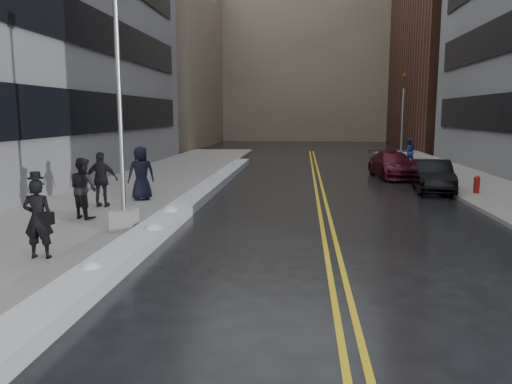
% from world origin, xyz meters
% --- Properties ---
extents(ground, '(160.00, 160.00, 0.00)m').
position_xyz_m(ground, '(0.00, 0.00, 0.00)').
color(ground, black).
rests_on(ground, ground).
extents(sidewalk_west, '(5.50, 50.00, 0.15)m').
position_xyz_m(sidewalk_west, '(-5.75, 10.00, 0.07)').
color(sidewalk_west, gray).
rests_on(sidewalk_west, ground).
extents(sidewalk_east, '(4.00, 50.00, 0.15)m').
position_xyz_m(sidewalk_east, '(10.00, 10.00, 0.07)').
color(sidewalk_east, gray).
rests_on(sidewalk_east, ground).
extents(lane_line_left, '(0.12, 50.00, 0.01)m').
position_xyz_m(lane_line_left, '(2.35, 10.00, 0.00)').
color(lane_line_left, gold).
rests_on(lane_line_left, ground).
extents(lane_line_right, '(0.12, 50.00, 0.01)m').
position_xyz_m(lane_line_right, '(2.65, 10.00, 0.00)').
color(lane_line_right, gold).
rests_on(lane_line_right, ground).
extents(snow_ridge, '(0.90, 30.00, 0.34)m').
position_xyz_m(snow_ridge, '(-2.45, 8.00, 0.17)').
color(snow_ridge, silver).
rests_on(snow_ridge, ground).
extents(building_west_far, '(14.00, 22.00, 18.00)m').
position_xyz_m(building_west_far, '(-15.50, 44.00, 9.00)').
color(building_west_far, gray).
rests_on(building_west_far, ground).
extents(building_east_far, '(14.00, 20.00, 28.00)m').
position_xyz_m(building_east_far, '(19.00, 42.00, 14.00)').
color(building_east_far, '#562D21').
rests_on(building_east_far, ground).
extents(building_far, '(36.00, 16.00, 22.00)m').
position_xyz_m(building_far, '(2.00, 60.00, 11.00)').
color(building_far, gray).
rests_on(building_far, ground).
extents(lamppost, '(0.65, 0.65, 7.62)m').
position_xyz_m(lamppost, '(-3.30, 2.00, 2.53)').
color(lamppost, gray).
rests_on(lamppost, sidewalk_west).
extents(fire_hydrant, '(0.26, 0.26, 0.73)m').
position_xyz_m(fire_hydrant, '(9.00, 10.00, 0.55)').
color(fire_hydrant, maroon).
rests_on(fire_hydrant, sidewalk_east).
extents(traffic_signal, '(0.16, 0.20, 6.00)m').
position_xyz_m(traffic_signal, '(8.50, 24.00, 3.40)').
color(traffic_signal, gray).
rests_on(traffic_signal, sidewalk_east).
extents(pedestrian_fedora, '(0.71, 0.51, 1.84)m').
position_xyz_m(pedestrian_fedora, '(-4.26, -0.86, 1.07)').
color(pedestrian_fedora, black).
rests_on(pedestrian_fedora, sidewalk_west).
extents(pedestrian_b, '(1.18, 1.10, 1.93)m').
position_xyz_m(pedestrian_b, '(-5.17, 3.53, 1.12)').
color(pedestrian_b, black).
rests_on(pedestrian_b, sidewalk_west).
extents(pedestrian_c, '(1.20, 1.06, 2.07)m').
position_xyz_m(pedestrian_c, '(-4.45, 7.05, 1.18)').
color(pedestrian_c, black).
rests_on(pedestrian_c, sidewalk_west).
extents(pedestrian_d, '(1.18, 0.55, 1.96)m').
position_xyz_m(pedestrian_d, '(-5.36, 5.45, 1.13)').
color(pedestrian_d, black).
rests_on(pedestrian_d, sidewalk_west).
extents(pedestrian_east, '(1.02, 0.90, 1.78)m').
position_xyz_m(pedestrian_east, '(8.44, 21.17, 1.04)').
color(pedestrian_east, navy).
rests_on(pedestrian_east, sidewalk_east).
extents(car_black, '(1.95, 4.40, 1.40)m').
position_xyz_m(car_black, '(7.50, 11.23, 0.70)').
color(car_black, black).
rests_on(car_black, ground).
extents(car_maroon, '(2.44, 4.95, 1.38)m').
position_xyz_m(car_maroon, '(6.62, 16.05, 0.69)').
color(car_maroon, '#420A18').
rests_on(car_maroon, ground).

